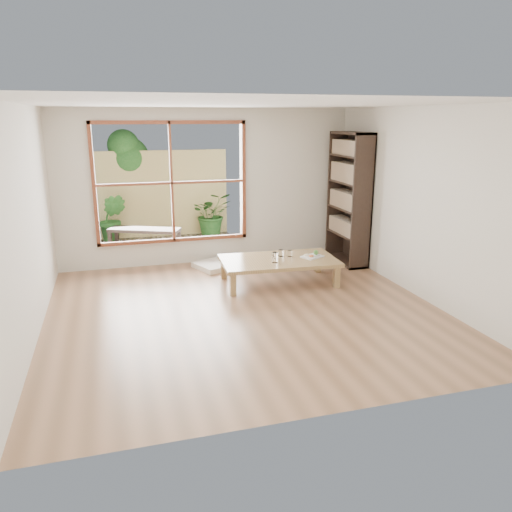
{
  "coord_description": "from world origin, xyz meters",
  "views": [
    {
      "loc": [
        -1.56,
        -5.91,
        2.45
      ],
      "look_at": [
        0.33,
        0.63,
        0.55
      ],
      "focal_mm": 35.0,
      "sensor_mm": 36.0,
      "label": 1
    }
  ],
  "objects_px": {
    "bookshelf": "(349,199)",
    "food_tray": "(313,256)",
    "low_table": "(279,262)",
    "garden_bench": "(144,232)"
  },
  "relations": [
    {
      "from": "low_table",
      "to": "food_tray",
      "type": "xyz_separation_m",
      "value": [
        0.54,
        -0.04,
        0.07
      ]
    },
    {
      "from": "bookshelf",
      "to": "food_tray",
      "type": "distance_m",
      "value": 1.46
    },
    {
      "from": "bookshelf",
      "to": "food_tray",
      "type": "relative_size",
      "value": 5.89
    },
    {
      "from": "bookshelf",
      "to": "garden_bench",
      "type": "height_order",
      "value": "bookshelf"
    },
    {
      "from": "low_table",
      "to": "bookshelf",
      "type": "bearing_deg",
      "value": 30.4
    },
    {
      "from": "food_tray",
      "to": "bookshelf",
      "type": "bearing_deg",
      "value": 15.01
    },
    {
      "from": "low_table",
      "to": "food_tray",
      "type": "bearing_deg",
      "value": -1.08
    },
    {
      "from": "food_tray",
      "to": "low_table",
      "type": "bearing_deg",
      "value": 150.72
    },
    {
      "from": "low_table",
      "to": "food_tray",
      "type": "distance_m",
      "value": 0.54
    },
    {
      "from": "bookshelf",
      "to": "food_tray",
      "type": "xyz_separation_m",
      "value": [
        -0.98,
        -0.82,
        -0.71
      ]
    }
  ]
}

